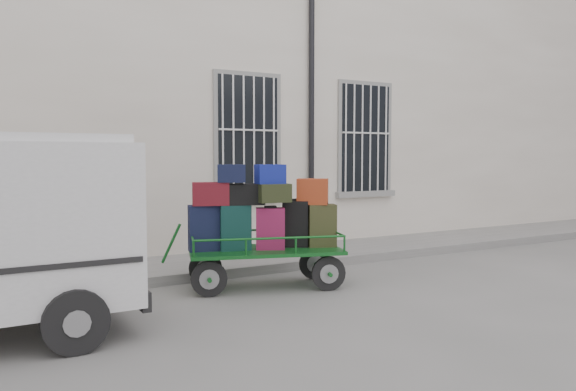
{
  "coord_description": "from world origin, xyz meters",
  "views": [
    {
      "loc": [
        -4.88,
        -6.48,
        1.88
      ],
      "look_at": [
        -0.66,
        1.0,
        1.27
      ],
      "focal_mm": 35.0,
      "sensor_mm": 36.0,
      "label": 1
    }
  ],
  "objects": [
    {
      "name": "ground",
      "position": [
        0.0,
        0.0,
        0.0
      ],
      "size": [
        80.0,
        80.0,
        0.0
      ],
      "primitive_type": "plane",
      "color": "slate",
      "rests_on": "ground"
    },
    {
      "name": "building",
      "position": [
        0.0,
        5.5,
        3.0
      ],
      "size": [
        24.0,
        5.15,
        6.0
      ],
      "color": "beige",
      "rests_on": "ground"
    },
    {
      "name": "sidewalk",
      "position": [
        0.0,
        2.2,
        0.07
      ],
      "size": [
        24.0,
        1.7,
        0.15
      ],
      "primitive_type": "cube",
      "color": "slate",
      "rests_on": "ground"
    },
    {
      "name": "luggage_cart",
      "position": [
        -1.29,
        0.59,
        0.91
      ],
      "size": [
        2.56,
        1.56,
        1.76
      ],
      "rotation": [
        0.0,
        0.0,
        -0.3
      ],
      "color": "black",
      "rests_on": "ground"
    }
  ]
}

